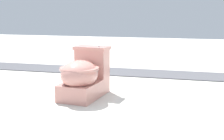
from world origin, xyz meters
TOP-DOWN VIEW (x-y plane):
  - ground_plane at (0.00, 0.00)m, footprint 14.00×14.00m
  - gravel_strip at (-1.25, 0.50)m, footprint 0.56×8.00m
  - toilet at (0.10, -0.04)m, footprint 0.67×0.44m

SIDE VIEW (x-z plane):
  - ground_plane at x=0.00m, z-range 0.00..0.00m
  - gravel_strip at x=-1.25m, z-range 0.00..0.01m
  - toilet at x=0.10m, z-range -0.04..0.48m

